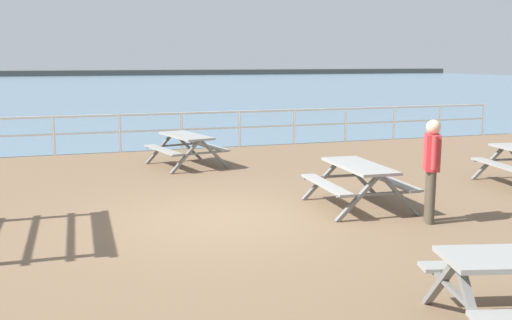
{
  "coord_description": "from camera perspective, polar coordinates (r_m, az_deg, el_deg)",
  "views": [
    {
      "loc": [
        -2.38,
        -9.09,
        2.58
      ],
      "look_at": [
        0.89,
        0.81,
        0.8
      ],
      "focal_mm": 41.17,
      "sensor_mm": 36.0,
      "label": 1
    }
  ],
  "objects": [
    {
      "name": "ground_plane",
      "position": [
        9.77,
        -3.47,
        -6.25
      ],
      "size": [
        30.0,
        24.0,
        0.2
      ],
      "primitive_type": "cube",
      "color": "brown"
    },
    {
      "name": "sea_band",
      "position": [
        61.94,
        -16.13,
        6.91
      ],
      "size": [
        142.0,
        90.0,
        0.01
      ],
      "primitive_type": "cube",
      "color": "slate",
      "rests_on": "ground"
    },
    {
      "name": "distant_shoreline",
      "position": [
        104.9,
        -17.09,
        7.85
      ],
      "size": [
        142.0,
        6.0,
        1.8
      ],
      "primitive_type": "cube",
      "color": "#4C4C47",
      "rests_on": "ground"
    },
    {
      "name": "seaward_railing",
      "position": [
        17.11,
        -10.16,
        3.37
      ],
      "size": [
        23.07,
        0.07,
        1.08
      ],
      "color": "white",
      "rests_on": "ground"
    },
    {
      "name": "picnic_table_mid_centre",
      "position": [
        14.5,
        -6.8,
        1.7
      ],
      "size": [
        1.87,
        2.09,
        0.8
      ],
      "rotation": [
        0.0,
        0.0,
        1.8
      ],
      "color": "gray",
      "rests_on": "ground"
    },
    {
      "name": "picnic_table_far_right",
      "position": [
        10.47,
        9.97,
        -1.46
      ],
      "size": [
        1.62,
        1.87,
        0.8
      ],
      "rotation": [
        0.0,
        0.0,
        1.52
      ],
      "color": "gray",
      "rests_on": "ground"
    },
    {
      "name": "visitor",
      "position": [
        9.7,
        16.69,
        -0.41
      ],
      "size": [
        0.35,
        0.48,
        1.66
      ],
      "rotation": [
        0.0,
        0.0,
        5.81
      ],
      "color": "#4C4233",
      "rests_on": "ground"
    }
  ]
}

